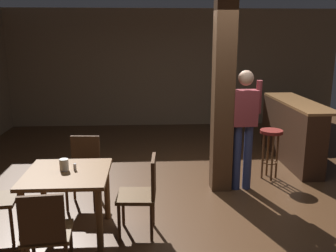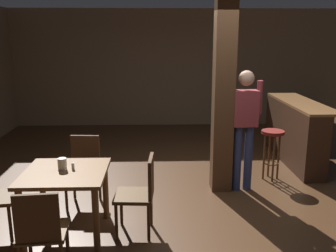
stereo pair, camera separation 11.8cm
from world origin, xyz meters
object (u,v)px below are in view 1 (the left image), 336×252
(chair_east, at_px, (143,191))
(napkin_cup, at_px, (64,165))
(chair_north, at_px, (84,167))
(chair_south, at_px, (46,232))
(salt_shaker, at_px, (75,167))
(standing_person, at_px, (244,122))
(bar_counter, at_px, (291,131))
(dining_table, at_px, (68,184))
(bar_stool_near, at_px, (271,143))

(chair_east, bearing_deg, napkin_cup, 176.24)
(napkin_cup, bearing_deg, chair_north, 83.96)
(chair_south, height_order, salt_shaker, chair_south)
(standing_person, bearing_deg, bar_counter, 45.98)
(dining_table, bearing_deg, chair_south, -92.19)
(chair_north, relative_size, napkin_cup, 6.92)
(napkin_cup, distance_m, bar_counter, 4.18)
(napkin_cup, bearing_deg, chair_south, -89.65)
(dining_table, distance_m, chair_north, 0.82)
(chair_south, height_order, bar_counter, bar_counter)
(dining_table, xyz_separation_m, chair_south, (-0.03, -0.82, -0.11))
(dining_table, xyz_separation_m, napkin_cup, (-0.04, 0.06, 0.20))
(napkin_cup, xyz_separation_m, bar_counter, (3.44, 2.35, -0.27))
(salt_shaker, distance_m, standing_person, 2.44)
(chair_north, xyz_separation_m, chair_east, (0.77, -0.81, 0.00))
(napkin_cup, distance_m, standing_person, 2.54)
(bar_stool_near, bearing_deg, bar_counter, 52.49)
(salt_shaker, bearing_deg, chair_north, 92.59)
(chair_east, distance_m, napkin_cup, 0.91)
(bar_counter, bearing_deg, chair_east, -137.08)
(chair_east, height_order, bar_counter, bar_counter)
(bar_counter, bearing_deg, standing_person, -134.02)
(chair_east, bearing_deg, standing_person, 40.10)
(dining_table, relative_size, salt_shaker, 12.29)
(chair_north, height_order, standing_person, standing_person)
(chair_south, bearing_deg, chair_north, 87.39)
(chair_north, bearing_deg, salt_shaker, -87.41)
(napkin_cup, bearing_deg, dining_table, -56.41)
(standing_person, bearing_deg, chair_south, -138.30)
(chair_east, xyz_separation_m, chair_south, (-0.85, -0.82, 0.00))
(chair_north, relative_size, chair_east, 1.00)
(salt_shaker, bearing_deg, napkin_cup, -178.95)
(chair_south, xyz_separation_m, standing_person, (2.26, 2.01, 0.50))
(chair_south, distance_m, bar_stool_near, 3.68)
(dining_table, height_order, napkin_cup, napkin_cup)
(chair_south, distance_m, napkin_cup, 0.93)
(dining_table, height_order, chair_south, chair_south)
(standing_person, relative_size, bar_stool_near, 2.22)
(chair_south, xyz_separation_m, napkin_cup, (-0.01, 0.88, 0.31))
(standing_person, relative_size, bar_counter, 0.82)
(napkin_cup, xyz_separation_m, salt_shaker, (0.11, 0.00, -0.03))
(bar_counter, relative_size, bar_stool_near, 2.69)
(chair_south, xyz_separation_m, salt_shaker, (0.11, 0.88, 0.28))
(salt_shaker, relative_size, bar_stool_near, 0.09)
(chair_north, relative_size, bar_counter, 0.43)
(dining_table, bearing_deg, salt_shaker, 36.80)
(dining_table, xyz_separation_m, chair_east, (0.82, -0.00, -0.11))
(dining_table, relative_size, chair_east, 1.00)
(napkin_cup, bearing_deg, bar_stool_near, 28.43)
(bar_counter, bearing_deg, napkin_cup, -145.67)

